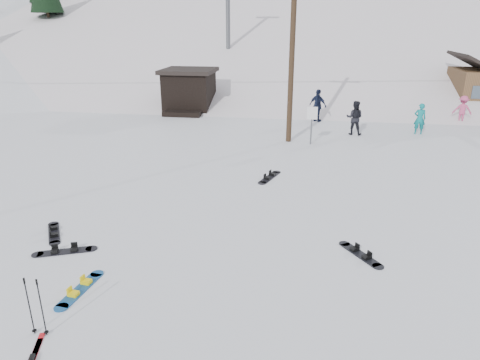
# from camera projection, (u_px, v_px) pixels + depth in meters

# --- Properties ---
(ground) EXTENTS (200.00, 200.00, 0.00)m
(ground) POSITION_uv_depth(u_px,v_px,m) (157.00, 312.00, 8.86)
(ground) COLOR white
(ground) RESTS_ON ground
(ski_slope) EXTENTS (60.00, 85.24, 65.97)m
(ski_slope) POSITION_uv_depth(u_px,v_px,m) (286.00, 147.00, 63.96)
(ski_slope) COLOR white
(ski_slope) RESTS_ON ground
(ridge_left) EXTENTS (47.54, 95.03, 58.38)m
(ridge_left) POSITION_uv_depth(u_px,v_px,m) (36.00, 143.00, 62.40)
(ridge_left) COLOR white
(ridge_left) RESTS_ON ground
(treeline_crest) EXTENTS (50.00, 6.00, 10.00)m
(treeline_crest) POSITION_uv_depth(u_px,v_px,m) (296.00, 51.00, 88.48)
(treeline_crest) COLOR black
(treeline_crest) RESTS_ON ski_slope
(utility_pole) EXTENTS (2.00, 0.26, 9.00)m
(utility_pole) POSITION_uv_depth(u_px,v_px,m) (292.00, 44.00, 19.89)
(utility_pole) COLOR #3A2819
(utility_pole) RESTS_ON ground
(trail_sign) EXTENTS (0.50, 0.09, 1.85)m
(trail_sign) POSITION_uv_depth(u_px,v_px,m) (312.00, 119.00, 20.53)
(trail_sign) COLOR #595B60
(trail_sign) RESTS_ON ground
(lift_hut) EXTENTS (3.40, 4.10, 2.75)m
(lift_hut) POSITION_uv_depth(u_px,v_px,m) (189.00, 90.00, 28.50)
(lift_hut) COLOR black
(lift_hut) RESTS_ON ground
(hero_snowboard) EXTENTS (0.45, 1.62, 0.11)m
(hero_snowboard) POSITION_uv_depth(u_px,v_px,m) (80.00, 289.00, 9.58)
(hero_snowboard) COLOR #165090
(hero_snowboard) RESTS_ON ground
(ski_poles) EXTENTS (0.34, 0.09, 1.24)m
(ski_poles) POSITION_uv_depth(u_px,v_px,m) (35.00, 306.00, 8.03)
(ski_poles) COLOR black
(ski_poles) RESTS_ON ground
(board_scatter_a) EXTENTS (1.54, 0.81, 0.11)m
(board_scatter_a) POSITION_uv_depth(u_px,v_px,m) (65.00, 251.00, 11.16)
(board_scatter_a) COLOR black
(board_scatter_a) RESTS_ON ground
(board_scatter_b) EXTENTS (0.98, 1.37, 0.11)m
(board_scatter_b) POSITION_uv_depth(u_px,v_px,m) (54.00, 233.00, 12.14)
(board_scatter_b) COLOR black
(board_scatter_b) RESTS_ON ground
(board_scatter_d) EXTENTS (1.03, 1.33, 0.11)m
(board_scatter_d) POSITION_uv_depth(u_px,v_px,m) (360.00, 254.00, 11.02)
(board_scatter_d) COLOR black
(board_scatter_d) RESTS_ON ground
(board_scatter_f) EXTENTS (0.76, 1.63, 0.12)m
(board_scatter_f) POSITION_uv_depth(u_px,v_px,m) (270.00, 177.00, 16.48)
(board_scatter_f) COLOR black
(board_scatter_f) RESTS_ON ground
(skier_teal) EXTENTS (0.63, 0.44, 1.64)m
(skier_teal) POSITION_uv_depth(u_px,v_px,m) (420.00, 119.00, 22.66)
(skier_teal) COLOR #0C777B
(skier_teal) RESTS_ON ground
(skier_dark) EXTENTS (0.97, 0.82, 1.79)m
(skier_dark) POSITION_uv_depth(u_px,v_px,m) (354.00, 118.00, 22.50)
(skier_dark) COLOR black
(skier_dark) RESTS_ON ground
(skier_pink) EXTENTS (1.15, 0.82, 1.61)m
(skier_pink) POSITION_uv_depth(u_px,v_px,m) (462.00, 110.00, 25.08)
(skier_pink) COLOR #C44574
(skier_pink) RESTS_ON ground
(skier_navy) EXTENTS (1.20, 1.00, 1.92)m
(skier_navy) POSITION_uv_depth(u_px,v_px,m) (318.00, 106.00, 25.45)
(skier_navy) COLOR #161D38
(skier_navy) RESTS_ON ground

